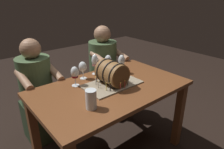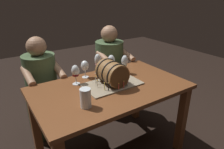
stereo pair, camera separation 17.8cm
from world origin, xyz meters
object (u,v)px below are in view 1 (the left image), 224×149
object	(u,v)px
beer_pint	(91,100)
person_seated_right	(103,74)
dining_table	(111,98)
person_seated_left	(38,96)
wine_glass_red	(75,73)
wine_glass_amber	(108,61)
wine_glass_rose	(95,61)
barrel_cake	(112,74)
wine_glass_white	(122,61)
wine_glass_empty	(83,67)

from	to	relation	value
beer_pint	person_seated_right	bearing A→B (deg)	48.47
beer_pint	person_seated_right	size ratio (longest dim) A/B	0.13
dining_table	person_seated_left	distance (m)	0.81
wine_glass_red	wine_glass_amber	distance (m)	0.43
wine_glass_rose	wine_glass_red	distance (m)	0.32
wine_glass_amber	person_seated_right	distance (m)	0.57
barrel_cake	wine_glass_white	world-z (taller)	barrel_cake
barrel_cake	wine_glass_amber	size ratio (longest dim) A/B	2.76
wine_glass_empty	person_seated_right	size ratio (longest dim) A/B	0.15
person_seated_right	wine_glass_rose	bearing A→B (deg)	-136.27
person_seated_right	person_seated_left	bearing A→B (deg)	-179.98
barrel_cake	wine_glass_empty	size ratio (longest dim) A/B	2.98
barrel_cake	person_seated_left	distance (m)	0.87
wine_glass_rose	person_seated_right	bearing A→B (deg)	43.73
barrel_cake	wine_glass_amber	xyz separation A→B (m)	(0.16, 0.26, 0.02)
dining_table	wine_glass_rose	bearing A→B (deg)	79.55
person_seated_left	beer_pint	bearing A→B (deg)	-83.76
dining_table	wine_glass_amber	xyz separation A→B (m)	(0.19, 0.28, 0.24)
person_seated_right	wine_glass_empty	bearing A→B (deg)	-144.48
wine_glass_rose	wine_glass_white	size ratio (longest dim) A/B	1.08
dining_table	wine_glass_rose	size ratio (longest dim) A/B	6.55
wine_glass_red	beer_pint	world-z (taller)	wine_glass_red
wine_glass_white	wine_glass_empty	distance (m)	0.40
beer_pint	barrel_cake	bearing A→B (deg)	29.38
wine_glass_amber	person_seated_left	distance (m)	0.82
dining_table	wine_glass_red	bearing A→B (deg)	137.70
dining_table	person_seated_right	bearing A→B (deg)	57.66
wine_glass_red	person_seated_right	size ratio (longest dim) A/B	0.16
wine_glass_empty	beer_pint	xyz separation A→B (m)	(-0.24, -0.49, -0.05)
wine_glass_rose	wine_glass_amber	world-z (taller)	wine_glass_rose
dining_table	barrel_cake	size ratio (longest dim) A/B	2.64
barrel_cake	dining_table	bearing A→B (deg)	-145.61
wine_glass_red	wine_glass_amber	size ratio (longest dim) A/B	0.98
dining_table	wine_glass_white	world-z (taller)	wine_glass_white
dining_table	beer_pint	bearing A→B (deg)	-151.10
wine_glass_amber	beer_pint	size ratio (longest dim) A/B	1.27
barrel_cake	wine_glass_amber	world-z (taller)	barrel_cake
person_seated_left	wine_glass_white	bearing A→B (deg)	-34.81
beer_pint	dining_table	bearing A→B (deg)	28.90
person_seated_right	wine_glass_white	bearing A→B (deg)	-105.85
wine_glass_empty	person_seated_right	distance (m)	0.73
person_seated_right	barrel_cake	bearing A→B (deg)	-121.27
dining_table	wine_glass_red	distance (m)	0.40
wine_glass_white	person_seated_left	size ratio (longest dim) A/B	0.17
dining_table	barrel_cake	xyz separation A→B (m)	(0.03, 0.02, 0.22)
dining_table	wine_glass_amber	distance (m)	0.41
wine_glass_white	beer_pint	xyz separation A→B (m)	(-0.62, -0.37, -0.06)
wine_glass_red	wine_glass_empty	distance (m)	0.17
wine_glass_red	wine_glass_empty	bearing A→B (deg)	33.53
wine_glass_white	person_seated_left	xyz separation A→B (m)	(-0.72, 0.50, -0.36)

